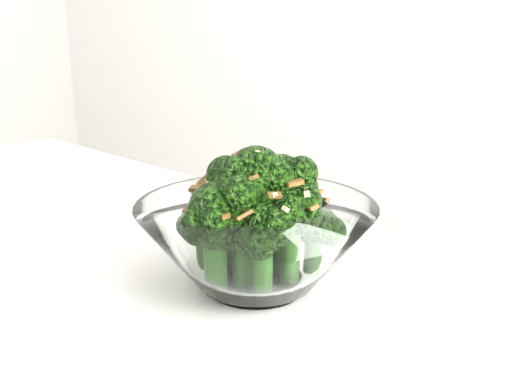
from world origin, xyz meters
The scene contains 1 object.
broccoli_dish centered at (0.27, 0.01, 0.80)m, with size 0.20×0.20×0.13m.
Camera 1 is at (0.49, -0.38, 0.97)m, focal length 40.00 mm.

